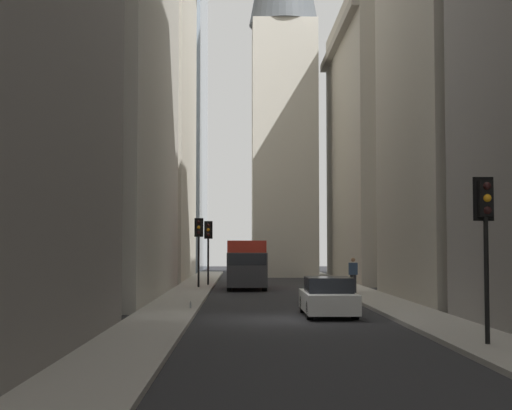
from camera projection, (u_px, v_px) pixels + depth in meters
name	position (u px, v px, depth m)	size (l,w,h in m)	color
ground_plane	(292.00, 320.00, 26.05)	(135.00, 135.00, 0.00)	#262628
sidewalk_right	(161.00, 318.00, 25.96)	(90.00, 2.20, 0.14)	#A8A399
sidewalk_left	(422.00, 317.00, 26.15)	(90.00, 2.20, 0.14)	#A8A399
building_left_far	(408.00, 144.00, 55.80)	(18.37, 10.50, 20.05)	#A8A091
building_left_midfar	(506.00, 14.00, 35.32)	(12.47, 10.50, 26.64)	#A8A091
building_right_midfar	(62.00, 58.00, 37.40)	(18.26, 10.00, 23.67)	#B7B2A5
building_right_far	(124.00, 94.00, 57.32)	(16.22, 10.50, 28.04)	beige
church_spire	(284.00, 46.00, 63.62)	(5.82, 5.82, 36.82)	#B7B2A5
delivery_truck	(247.00, 264.00, 44.69)	(6.46, 2.25, 2.84)	red
sedan_white	(328.00, 298.00, 27.39)	(4.30, 1.78, 1.42)	silver
traffic_light_foreground	(486.00, 220.00, 18.73)	(0.43, 0.52, 4.13)	black
traffic_light_midblock	(199.00, 236.00, 44.25)	(0.43, 0.52, 4.03)	black
traffic_light_far_junction	(208.00, 238.00, 46.94)	(0.43, 0.52, 3.94)	black
pedestrian	(353.00, 273.00, 38.83)	(0.26, 0.44, 1.79)	black
discarded_bottle	(191.00, 305.00, 29.14)	(0.07, 0.07, 0.27)	#999EA3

